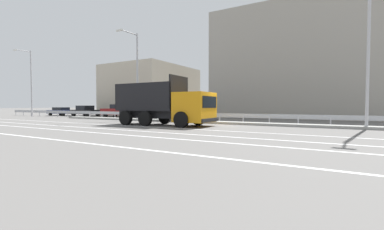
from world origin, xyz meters
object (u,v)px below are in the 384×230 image
(street_lamp_1, at_px, (136,72))
(street_lamp_2, at_px, (369,30))
(median_road_sign, at_px, (158,106))
(parked_car_2, at_px, (119,111))
(parked_car_1, at_px, (86,111))
(parked_car_3, at_px, (151,112))
(dump_truck, at_px, (174,108))
(parked_car_0, at_px, (62,111))
(parked_car_4, at_px, (189,112))
(street_lamp_0, at_px, (30,80))

(street_lamp_1, distance_m, street_lamp_2, 18.30)
(median_road_sign, relative_size, street_lamp_2, 0.23)
(street_lamp_1, height_order, parked_car_2, street_lamp_1)
(street_lamp_2, relative_size, parked_car_1, 2.59)
(parked_car_1, xyz_separation_m, parked_car_2, (6.09, 0.21, 0.08))
(parked_car_3, bearing_deg, dump_truck, 44.77)
(parked_car_1, bearing_deg, parked_car_0, -88.94)
(parked_car_4, bearing_deg, street_lamp_2, 71.62)
(median_road_sign, bearing_deg, dump_truck, -39.99)
(dump_truck, xyz_separation_m, parked_car_4, (-3.04, 7.18, -0.50))
(street_lamp_1, bearing_deg, parked_car_3, 111.54)
(median_road_sign, distance_m, street_lamp_0, 21.05)
(median_road_sign, relative_size, parked_car_2, 0.54)
(parked_car_1, height_order, parked_car_2, parked_car_2)
(median_road_sign, xyz_separation_m, street_lamp_2, (15.74, -0.10, 4.54))
(median_road_sign, distance_m, parked_car_3, 5.92)
(median_road_sign, height_order, street_lamp_1, street_lamp_1)
(street_lamp_0, distance_m, parked_car_2, 12.92)
(parked_car_1, bearing_deg, street_lamp_2, 79.95)
(street_lamp_1, bearing_deg, street_lamp_0, -179.90)
(street_lamp_1, xyz_separation_m, parked_car_0, (-17.78, 3.95, -4.02))
(median_road_sign, height_order, street_lamp_0, street_lamp_0)
(parked_car_3, relative_size, parked_car_4, 1.11)
(dump_truck, relative_size, street_lamp_1, 0.91)
(street_lamp_1, relative_size, street_lamp_2, 0.76)
(street_lamp_2, distance_m, parked_car_4, 16.01)
(dump_truck, xyz_separation_m, street_lamp_0, (-24.90, 3.34, 3.51))
(parked_car_3, bearing_deg, parked_car_0, -91.82)
(parked_car_3, bearing_deg, parked_car_1, -92.85)
(dump_truck, height_order, parked_car_1, dump_truck)
(street_lamp_0, relative_size, parked_car_3, 1.78)
(street_lamp_1, height_order, parked_car_4, street_lamp_1)
(street_lamp_1, relative_size, parked_car_4, 1.90)
(street_lamp_0, bearing_deg, parked_car_3, 14.39)
(parked_car_4, bearing_deg, parked_car_0, -94.11)
(parked_car_3, bearing_deg, parked_car_2, -95.30)
(median_road_sign, xyz_separation_m, street_lamp_0, (-20.78, -0.12, 3.39))
(street_lamp_1, distance_m, parked_car_0, 18.65)
(street_lamp_0, bearing_deg, parked_car_2, 21.36)
(street_lamp_0, relative_size, street_lamp_2, 0.79)
(street_lamp_1, bearing_deg, parked_car_4, 46.70)
(dump_truck, relative_size, street_lamp_0, 0.88)
(street_lamp_2, bearing_deg, parked_car_0, 173.73)
(median_road_sign, distance_m, parked_car_2, 10.30)
(dump_truck, xyz_separation_m, parked_car_2, (-13.44, 7.82, -0.45))
(dump_truck, xyz_separation_m, street_lamp_1, (-6.64, 3.37, 3.40))
(parked_car_1, bearing_deg, parked_car_3, 87.67)
(parked_car_0, height_order, parked_car_3, parked_car_3)
(street_lamp_0, relative_size, parked_car_4, 1.97)
(parked_car_1, bearing_deg, median_road_sign, 72.66)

